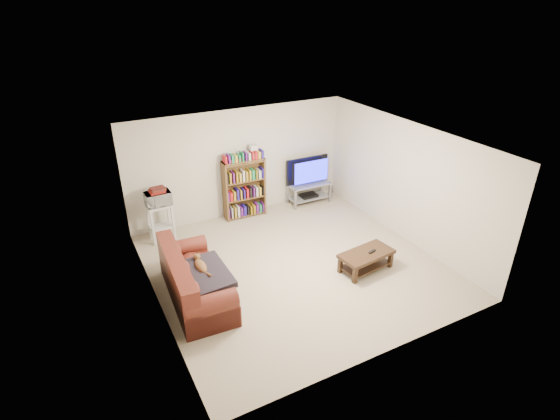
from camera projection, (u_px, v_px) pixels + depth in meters
floor at (295, 265)px, 8.12m from camera, size 5.00×5.00×0.00m
ceiling at (297, 141)px, 7.04m from camera, size 5.00×5.00×0.00m
wall_back at (240, 163)px, 9.56m from camera, size 5.00×0.00×5.00m
wall_front at (392, 284)px, 5.60m from camera, size 5.00×0.00×5.00m
wall_left at (151, 242)px, 6.54m from camera, size 0.00×5.00×5.00m
wall_right at (406, 182)px, 8.62m from camera, size 0.00×5.00×5.00m
sofa at (192, 283)px, 7.12m from camera, size 0.96×2.01×0.84m
blanket at (204, 275)px, 6.98m from camera, size 0.78×1.00×0.18m
cat at (201, 266)px, 7.10m from camera, size 0.24×0.55×0.16m
coffee_table at (366, 258)px, 7.89m from camera, size 1.06×0.61×0.37m
remote at (372, 252)px, 7.85m from camera, size 0.17×0.09×0.02m
tv_stand at (309, 190)px, 10.39m from camera, size 1.01×0.46×0.50m
television at (309, 171)px, 10.18m from camera, size 1.08×0.16×0.62m
dvd_player at (309, 195)px, 10.46m from camera, size 0.40×0.29×0.06m
bookshelf at (244, 188)px, 9.62m from camera, size 0.94×0.32×1.34m
shelf_clutter at (247, 154)px, 9.33m from camera, size 0.69×0.22×0.28m
microwave_stand at (161, 217)px, 8.75m from camera, size 0.51×0.38×0.79m
microwave at (158, 199)px, 8.56m from camera, size 0.50×0.35×0.27m
game_boxes at (157, 191)px, 8.49m from camera, size 0.30×0.26×0.05m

